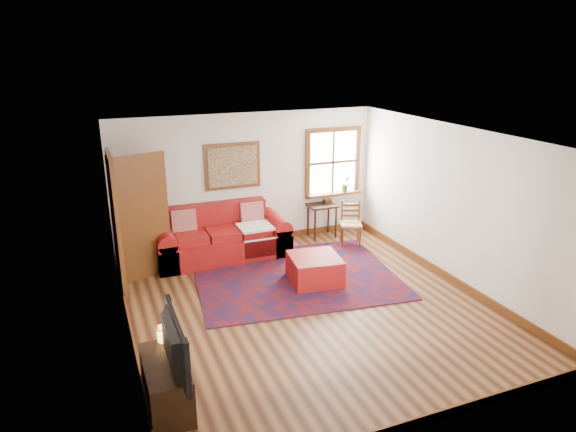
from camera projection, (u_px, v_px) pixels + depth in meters
name	position (u px, v px, depth m)	size (l,w,h in m)	color
ground	(307.00, 305.00, 7.55)	(5.50, 5.50, 0.00)	#3E2010
room_envelope	(308.00, 197.00, 7.04)	(5.04, 5.54, 2.52)	silver
window	(335.00, 169.00, 10.15)	(1.18, 0.20, 1.38)	white
doorway	(132.00, 219.00, 8.00)	(0.89, 1.08, 2.14)	black
framed_artwork	(233.00, 166.00, 9.34)	(1.05, 0.07, 0.85)	#613314
persian_rug	(296.00, 276.00, 8.47)	(3.23, 2.58, 0.02)	#570D0C
red_leather_sofa	(222.00, 240.00, 9.23)	(2.36, 0.98, 0.92)	maroon
red_ottoman	(315.00, 269.00, 8.23)	(0.78, 0.78, 0.44)	maroon
side_table	(322.00, 211.00, 10.12)	(0.55, 0.42, 0.67)	black
ladder_back_chair	(351.00, 222.00, 9.77)	(0.50, 0.49, 0.83)	tan
media_cabinet	(166.00, 384.00, 5.37)	(0.43, 0.95, 0.52)	black
television	(167.00, 345.00, 5.06)	(1.03, 0.14, 0.59)	black
candle_hurricane	(162.00, 335.00, 5.64)	(0.12, 0.12, 0.18)	silver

